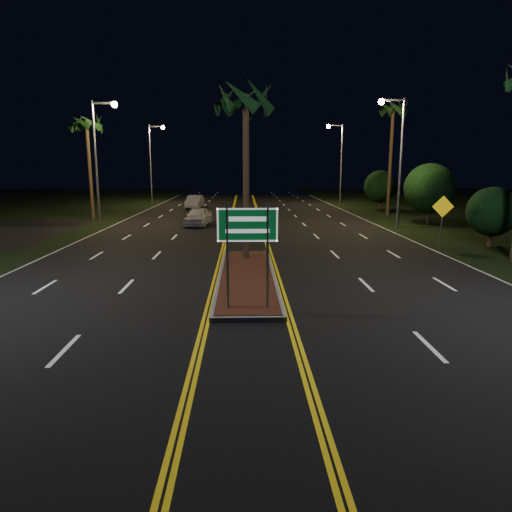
{
  "coord_description": "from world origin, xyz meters",
  "views": [
    {
      "loc": [
        -0.1,
        -10.58,
        4.41
      ],
      "look_at": [
        0.23,
        2.11,
        1.9
      ],
      "focal_mm": 32.0,
      "sensor_mm": 36.0,
      "label": 1
    }
  ],
  "objects_px": {
    "palm_median": "(246,100)",
    "palm_left_far": "(87,124)",
    "streetlight_left_far": "(153,155)",
    "shrub_near": "(492,212)",
    "streetlight_left_mid": "(100,149)",
    "warning_sign": "(442,213)",
    "shrub_mid": "(429,188)",
    "streetlight_right_far": "(338,155)",
    "highway_sign": "(248,235)",
    "car_near": "(198,215)",
    "palm_right_far": "(393,110)",
    "median_island": "(247,277)",
    "car_far": "(195,201)",
    "streetlight_right_mid": "(396,148)",
    "shrub_far": "(380,187)"
  },
  "relations": [
    {
      "from": "palm_median",
      "to": "palm_left_far",
      "type": "bearing_deg",
      "value": 126.18
    },
    {
      "from": "streetlight_left_far",
      "to": "shrub_near",
      "type": "relative_size",
      "value": 2.73
    },
    {
      "from": "streetlight_left_mid",
      "to": "warning_sign",
      "type": "height_order",
      "value": "streetlight_left_mid"
    },
    {
      "from": "streetlight_left_far",
      "to": "shrub_mid",
      "type": "xyz_separation_m",
      "value": [
        24.61,
        -20.0,
        -2.93
      ]
    },
    {
      "from": "palm_median",
      "to": "shrub_near",
      "type": "relative_size",
      "value": 2.52
    },
    {
      "from": "streetlight_right_far",
      "to": "warning_sign",
      "type": "bearing_deg",
      "value": -89.62
    },
    {
      "from": "palm_left_far",
      "to": "warning_sign",
      "type": "xyz_separation_m",
      "value": [
        23.6,
        -13.87,
        -5.89
      ]
    },
    {
      "from": "highway_sign",
      "to": "palm_median",
      "type": "relative_size",
      "value": 0.39
    },
    {
      "from": "car_near",
      "to": "warning_sign",
      "type": "height_order",
      "value": "warning_sign"
    },
    {
      "from": "palm_right_far",
      "to": "shrub_near",
      "type": "relative_size",
      "value": 3.12
    },
    {
      "from": "highway_sign",
      "to": "median_island",
      "type": "bearing_deg",
      "value": 90.0
    },
    {
      "from": "shrub_near",
      "to": "car_near",
      "type": "distance_m",
      "value": 19.62
    },
    {
      "from": "shrub_mid",
      "to": "car_far",
      "type": "xyz_separation_m",
      "value": [
        -19.31,
        13.81,
        -1.93
      ]
    },
    {
      "from": "palm_left_far",
      "to": "palm_right_far",
      "type": "bearing_deg",
      "value": 4.47
    },
    {
      "from": "car_near",
      "to": "car_far",
      "type": "bearing_deg",
      "value": 104.0
    },
    {
      "from": "shrub_mid",
      "to": "streetlight_right_mid",
      "type": "bearing_deg",
      "value": -149.44
    },
    {
      "from": "highway_sign",
      "to": "car_far",
      "type": "xyz_separation_m",
      "value": [
        -5.31,
        35.01,
        -1.61
      ]
    },
    {
      "from": "streetlight_right_mid",
      "to": "shrub_near",
      "type": "relative_size",
      "value": 2.73
    },
    {
      "from": "median_island",
      "to": "shrub_near",
      "type": "relative_size",
      "value": 3.11
    },
    {
      "from": "streetlight_right_mid",
      "to": "palm_left_far",
      "type": "height_order",
      "value": "streetlight_right_mid"
    },
    {
      "from": "streetlight_right_mid",
      "to": "warning_sign",
      "type": "relative_size",
      "value": 3.2
    },
    {
      "from": "palm_right_far",
      "to": "palm_left_far",
      "type": "bearing_deg",
      "value": -175.53
    },
    {
      "from": "median_island",
      "to": "car_near",
      "type": "height_order",
      "value": "car_near"
    },
    {
      "from": "shrub_near",
      "to": "car_near",
      "type": "relative_size",
      "value": 0.69
    },
    {
      "from": "highway_sign",
      "to": "palm_left_far",
      "type": "bearing_deg",
      "value": 116.92
    },
    {
      "from": "shrub_near",
      "to": "streetlight_right_mid",
      "type": "bearing_deg",
      "value": 109.84
    },
    {
      "from": "streetlight_right_mid",
      "to": "palm_right_far",
      "type": "distance_m",
      "value": 9.0
    },
    {
      "from": "highway_sign",
      "to": "palm_right_far",
      "type": "bearing_deg",
      "value": 64.8
    },
    {
      "from": "streetlight_left_mid",
      "to": "palm_right_far",
      "type": "distance_m",
      "value": 24.42
    },
    {
      "from": "palm_right_far",
      "to": "warning_sign",
      "type": "distance_m",
      "value": 17.58
    },
    {
      "from": "palm_median",
      "to": "shrub_mid",
      "type": "distance_m",
      "value": 19.97
    },
    {
      "from": "highway_sign",
      "to": "streetlight_right_far",
      "type": "bearing_deg",
      "value": 74.85
    },
    {
      "from": "highway_sign",
      "to": "car_far",
      "type": "relative_size",
      "value": 0.67
    },
    {
      "from": "median_island",
      "to": "streetlight_right_far",
      "type": "relative_size",
      "value": 1.14
    },
    {
      "from": "streetlight_right_far",
      "to": "car_near",
      "type": "relative_size",
      "value": 1.89
    },
    {
      "from": "streetlight_left_mid",
      "to": "median_island",
      "type": "bearing_deg",
      "value": -58.02
    },
    {
      "from": "streetlight_right_far",
      "to": "palm_left_far",
      "type": "xyz_separation_m",
      "value": [
        -23.41,
        -14.0,
        2.09
      ]
    },
    {
      "from": "car_far",
      "to": "streetlight_right_far",
      "type": "bearing_deg",
      "value": 18.89
    },
    {
      "from": "median_island",
      "to": "car_near",
      "type": "relative_size",
      "value": 2.15
    },
    {
      "from": "palm_median",
      "to": "shrub_far",
      "type": "distance_m",
      "value": 29.41
    },
    {
      "from": "palm_median",
      "to": "shrub_near",
      "type": "distance_m",
      "value": 14.93
    },
    {
      "from": "streetlight_left_far",
      "to": "car_near",
      "type": "bearing_deg",
      "value": -70.81
    },
    {
      "from": "median_island",
      "to": "palm_right_far",
      "type": "distance_m",
      "value": 27.84
    },
    {
      "from": "shrub_mid",
      "to": "warning_sign",
      "type": "bearing_deg",
      "value": -107.97
    },
    {
      "from": "palm_median",
      "to": "shrub_mid",
      "type": "bearing_deg",
      "value": 43.96
    },
    {
      "from": "streetlight_left_far",
      "to": "shrub_mid",
      "type": "bearing_deg",
      "value": -39.1
    },
    {
      "from": "palm_median",
      "to": "car_near",
      "type": "bearing_deg",
      "value": 105.03
    },
    {
      "from": "shrub_mid",
      "to": "palm_right_far",
      "type": "bearing_deg",
      "value": 101.31
    },
    {
      "from": "streetlight_left_far",
      "to": "shrub_mid",
      "type": "height_order",
      "value": "streetlight_left_far"
    },
    {
      "from": "palm_right_far",
      "to": "shrub_far",
      "type": "height_order",
      "value": "palm_right_far"
    }
  ]
}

